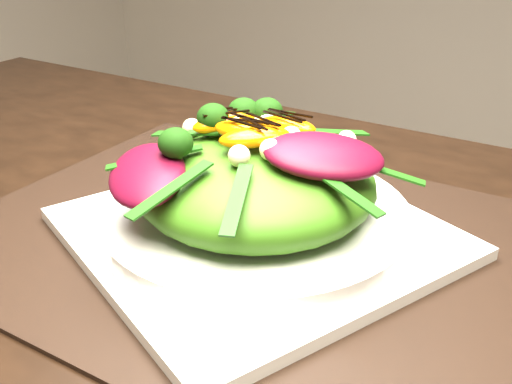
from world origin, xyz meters
The scene contains 10 objects.
dining_table centered at (0.00, 0.00, 0.73)m, with size 1.60×0.90×0.75m, color black.
placemat centered at (-0.04, 0.09, 0.75)m, with size 0.53×0.40×0.00m, color black.
plate_base centered at (-0.04, 0.09, 0.76)m, with size 0.29×0.29×0.01m, color silver.
salad_bowl centered at (-0.04, 0.09, 0.78)m, with size 0.27×0.27×0.02m, color silver.
lettuce_mound centered at (-0.04, 0.09, 0.81)m, with size 0.21×0.21×0.07m, color #3A6B13.
radicchio_leaf centered at (0.03, 0.09, 0.85)m, with size 0.10×0.06×0.02m, color #460718.
orange_segment centered at (-0.03, 0.10, 0.85)m, with size 0.06×0.02×0.02m, color #DD6403.
broccoli_floret centered at (-0.11, 0.13, 0.85)m, with size 0.04×0.04×0.04m, color #183409.
macadamia_nut centered at (-0.01, 0.05, 0.85)m, with size 0.02×0.02×0.02m, color beige.
balsamic_drizzle centered at (-0.03, 0.10, 0.86)m, with size 0.05×0.00×0.00m, color black.
Camera 1 is at (0.21, -0.30, 1.03)m, focal length 42.00 mm.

